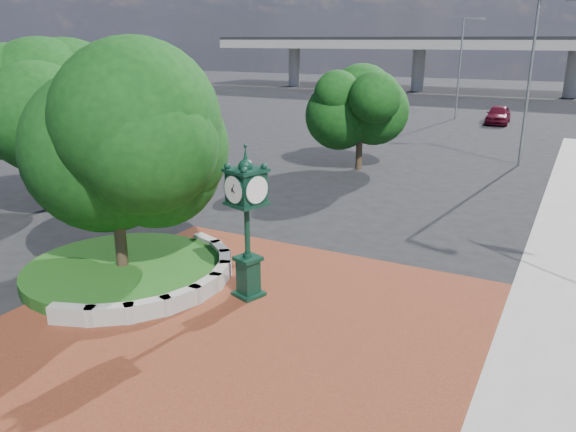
# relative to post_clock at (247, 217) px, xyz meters

# --- Properties ---
(ground) EXTENTS (200.00, 200.00, 0.00)m
(ground) POSITION_rel_post_clock_xyz_m (0.72, -0.60, -2.43)
(ground) COLOR black
(ground) RESTS_ON ground
(plaza) EXTENTS (12.00, 12.00, 0.04)m
(plaza) POSITION_rel_post_clock_xyz_m (0.72, -1.60, -2.41)
(plaza) COLOR maroon
(plaza) RESTS_ON ground
(planter_wall) EXTENTS (2.96, 6.77, 0.54)m
(planter_wall) POSITION_rel_post_clock_xyz_m (-1.99, -0.60, -2.16)
(planter_wall) COLOR #9E9B93
(planter_wall) RESTS_ON ground
(grass_bed) EXTENTS (6.10, 6.10, 0.40)m
(grass_bed) POSITION_rel_post_clock_xyz_m (-4.28, -0.60, -2.23)
(grass_bed) COLOR #144413
(grass_bed) RESTS_ON ground
(overpass) EXTENTS (90.00, 12.00, 7.50)m
(overpass) POSITION_rel_post_clock_xyz_m (0.50, 69.40, 4.11)
(overpass) COLOR #9E9B93
(overpass) RESTS_ON ground
(tree_planter) EXTENTS (5.20, 5.20, 6.33)m
(tree_planter) POSITION_rel_post_clock_xyz_m (-4.28, -0.60, 1.29)
(tree_planter) COLOR #38281C
(tree_planter) RESTS_ON ground
(tree_northwest) EXTENTS (5.60, 5.60, 6.93)m
(tree_northwest) POSITION_rel_post_clock_xyz_m (-12.28, 4.40, 1.69)
(tree_northwest) COLOR #38281C
(tree_northwest) RESTS_ON ground
(tree_street) EXTENTS (4.40, 4.40, 5.45)m
(tree_street) POSITION_rel_post_clock_xyz_m (-3.28, 17.40, 0.80)
(tree_street) COLOR #38281C
(tree_street) RESTS_ON ground
(post_clock) EXTENTS (1.12, 1.12, 4.43)m
(post_clock) POSITION_rel_post_clock_xyz_m (0.00, 0.00, 0.00)
(post_clock) COLOR black
(post_clock) RESTS_ON ground
(parked_car) EXTENTS (2.20, 4.88, 1.63)m
(parked_car) POSITION_rel_post_clock_xyz_m (1.07, 40.33, -1.62)
(parked_car) COLOR #530B1D
(parked_car) RESTS_ON ground
(street_lamp_near) EXTENTS (2.01, 0.90, 9.34)m
(street_lamp_near) POSITION_rel_post_clock_xyz_m (5.03, 22.84, 3.04)
(street_lamp_near) COLOR slate
(street_lamp_near) RESTS_ON ground
(street_lamp_far) EXTENTS (2.02, 0.45, 9.03)m
(street_lamp_far) POSITION_rel_post_clock_xyz_m (-2.76, 41.95, 2.86)
(street_lamp_far) COLOR slate
(street_lamp_far) RESTS_ON ground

